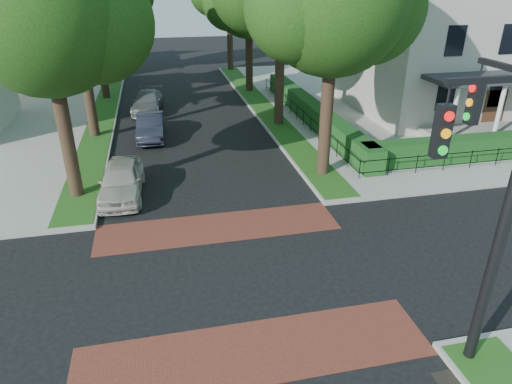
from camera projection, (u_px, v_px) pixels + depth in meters
ground at (233, 277)px, 14.35m from camera, size 120.00×120.00×0.00m
sidewalk_ne at (442, 97)px, 34.81m from camera, size 30.00×30.00×0.15m
crosswalk_far at (218, 227)px, 17.16m from camera, size 9.00×2.20×0.01m
crosswalk_near at (255, 352)px, 11.53m from camera, size 9.00×2.20×0.01m
storm_drain at (448, 378)px, 10.79m from camera, size 0.65×0.45×0.01m
grass_strip_ne at (262, 106)px, 32.13m from camera, size 1.60×29.80×0.02m
grass_strip_nw at (103, 115)px, 30.03m from camera, size 1.60×29.80×0.02m
tree_right_near at (334, 1)px, 18.49m from camera, size 7.75×6.67×10.66m
tree_left_near at (48, 15)px, 16.50m from camera, size 7.50×6.45×10.20m
hedge_main_road at (312, 112)px, 28.71m from camera, size 1.00×18.00×1.20m
fence_main_road at (300, 115)px, 28.62m from camera, size 0.06×18.00×0.90m
house_victorian at (458, 18)px, 29.13m from camera, size 13.00×13.05×12.48m
traffic_signal at (499, 186)px, 9.37m from camera, size 2.17×2.00×8.00m
parked_car_front at (121, 180)px, 19.25m from camera, size 1.94×4.40×1.47m
parked_car_middle at (150, 127)px, 26.09m from camera, size 1.61×4.26×1.39m
parked_car_rear at (148, 102)px, 31.19m from camera, size 2.43×4.78×1.33m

